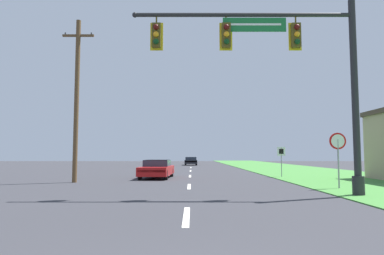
{
  "coord_description": "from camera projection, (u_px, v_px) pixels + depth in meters",
  "views": [
    {
      "loc": [
        0.14,
        -2.72,
        1.55
      ],
      "look_at": [
        0.0,
        33.85,
        4.46
      ],
      "focal_mm": 32.0,
      "sensor_mm": 36.0,
      "label": 1
    }
  ],
  "objects": [
    {
      "name": "road_center_line",
      "position": [
        191.0,
        176.0,
        24.52
      ],
      "size": [
        0.16,
        34.8,
        0.01
      ],
      "color": "silver",
      "rests_on": "ground"
    },
    {
      "name": "stop_sign",
      "position": [
        339.0,
        148.0,
        15.49
      ],
      "size": [
        0.76,
        0.07,
        2.5
      ],
      "color": "gray",
      "rests_on": "grass_verge_right"
    },
    {
      "name": "route_sign_post",
      "position": [
        283.0,
        155.0,
        23.46
      ],
      "size": [
        0.55,
        0.06,
        2.03
      ],
      "color": "gray",
      "rests_on": "grass_verge_right"
    },
    {
      "name": "grass_verge_right",
      "position": [
        302.0,
        171.0,
        32.46
      ],
      "size": [
        10.0,
        110.0,
        0.04
      ],
      "color": "#428438",
      "rests_on": "ground"
    },
    {
      "name": "utility_pole_near",
      "position": [
        78.0,
        97.0,
        19.42
      ],
      "size": [
        1.8,
        0.26,
        9.29
      ],
      "color": "brown",
      "rests_on": "ground"
    },
    {
      "name": "signal_mast",
      "position": [
        294.0,
        67.0,
        13.18
      ],
      "size": [
        8.82,
        0.47,
        7.84
      ],
      "color": "#232326",
      "rests_on": "grass_verge_right"
    },
    {
      "name": "far_car",
      "position": [
        192.0,
        161.0,
        50.68
      ],
      "size": [
        1.82,
        4.31,
        1.19
      ],
      "color": "black",
      "rests_on": "ground"
    },
    {
      "name": "car_ahead",
      "position": [
        158.0,
        169.0,
        22.65
      ],
      "size": [
        2.05,
        4.72,
        1.19
      ],
      "color": "black",
      "rests_on": "ground"
    }
  ]
}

